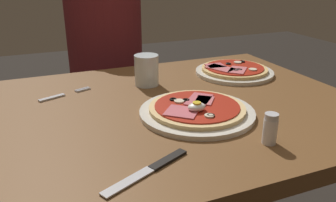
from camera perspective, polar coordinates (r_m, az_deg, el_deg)
The scene contains 8 objects.
dining_table at distance 0.95m, azimuth -6.08°, elevation -8.18°, with size 1.26×0.79×0.75m.
pizza_foreground at distance 0.87m, azimuth 4.71°, elevation -1.51°, with size 0.29×0.29×0.05m.
pizza_across_left at distance 1.21m, azimuth 10.70°, elevation 4.87°, with size 0.26×0.26×0.03m.
water_glass_near at distance 1.08m, azimuth -3.50°, elevation 4.74°, with size 0.07×0.07×0.09m.
fork at distance 1.04m, azimuth -16.95°, elevation 0.90°, with size 0.15×0.07×0.00m.
knife at distance 0.65m, azimuth -2.69°, elevation -10.86°, with size 0.18×0.10×0.01m.
salt_shaker at distance 0.76m, azimuth 16.27°, elevation -4.36°, with size 0.03×0.03×0.07m.
diner_person at distance 1.63m, azimuth -9.70°, elevation 1.76°, with size 0.32×0.32×1.18m.
Camera 1 is at (-0.22, -0.80, 1.10)m, focal length 37.52 mm.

